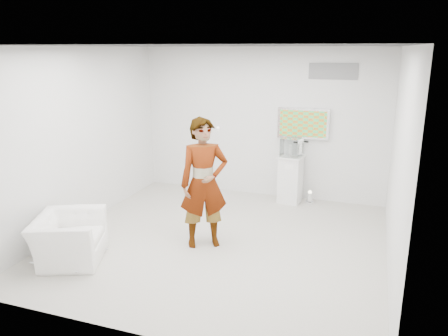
# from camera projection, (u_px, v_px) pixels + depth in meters

# --- Properties ---
(room) EXTENTS (5.01, 5.01, 3.00)m
(room) POSITION_uv_depth(u_px,v_px,m) (220.00, 149.00, 6.55)
(room) COLOR #B2ADA3
(room) RESTS_ON ground
(tv) EXTENTS (1.00, 0.08, 0.60)m
(tv) POSITION_uv_depth(u_px,v_px,m) (303.00, 123.00, 8.50)
(tv) COLOR silver
(tv) RESTS_ON room
(logo_decal) EXTENTS (0.90, 0.02, 0.30)m
(logo_decal) POSITION_uv_depth(u_px,v_px,m) (333.00, 71.00, 8.11)
(logo_decal) COLOR slate
(logo_decal) RESTS_ON room
(person) EXTENTS (0.87, 0.78, 2.00)m
(person) POSITION_uv_depth(u_px,v_px,m) (204.00, 183.00, 6.58)
(person) COLOR white
(person) RESTS_ON room
(armchair) EXTENTS (1.21, 1.28, 0.66)m
(armchair) POSITION_uv_depth(u_px,v_px,m) (69.00, 238.00, 6.26)
(armchair) COLOR white
(armchair) RESTS_ON room
(pedestal) EXTENTS (0.50, 0.50, 0.94)m
(pedestal) POSITION_uv_depth(u_px,v_px,m) (290.00, 179.00, 8.61)
(pedestal) COLOR silver
(pedestal) RESTS_ON room
(floor_uplight) EXTENTS (0.19, 0.19, 0.26)m
(floor_uplight) POSITION_uv_depth(u_px,v_px,m) (310.00, 198.00, 8.57)
(floor_uplight) COLOR white
(floor_uplight) RESTS_ON room
(vitrine) EXTENTS (0.41, 0.41, 0.35)m
(vitrine) POSITION_uv_depth(u_px,v_px,m) (292.00, 147.00, 8.43)
(vitrine) COLOR silver
(vitrine) RESTS_ON pedestal
(console) EXTENTS (0.08, 0.17, 0.23)m
(console) POSITION_uv_depth(u_px,v_px,m) (292.00, 150.00, 8.45)
(console) COLOR silver
(console) RESTS_ON pedestal
(wii_remote) EXTENTS (0.09, 0.16, 0.04)m
(wii_remote) POSITION_uv_depth(u_px,v_px,m) (218.00, 129.00, 6.55)
(wii_remote) COLOR silver
(wii_remote) RESTS_ON person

